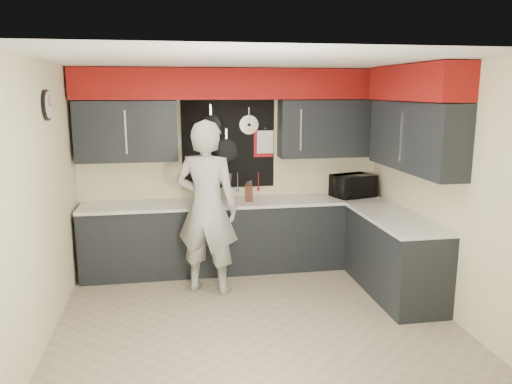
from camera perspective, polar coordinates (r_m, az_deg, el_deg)
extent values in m
plane|color=tan|center=(5.39, -0.21, -13.99)|extent=(4.00, 4.00, 0.00)
cube|color=#FAEAC1|center=(6.67, -2.74, 2.71)|extent=(4.00, 0.01, 2.60)
cube|color=black|center=(6.42, -14.55, 6.74)|extent=(1.24, 0.32, 0.75)
cube|color=black|center=(6.73, 8.34, 7.19)|extent=(1.34, 0.32, 0.75)
cube|color=maroon|center=(6.41, -2.63, 12.23)|extent=(3.94, 0.36, 0.38)
cube|color=black|center=(6.61, -3.18, 5.47)|extent=(1.22, 0.03, 1.15)
cylinder|color=black|center=(6.52, -5.19, 7.61)|extent=(0.26, 0.04, 0.26)
cylinder|color=black|center=(6.57, -3.40, 4.78)|extent=(0.30, 0.04, 0.30)
cylinder|color=black|center=(6.59, -5.61, 2.04)|extent=(0.27, 0.04, 0.27)
cylinder|color=silver|center=(6.59, -0.82, 7.70)|extent=(0.25, 0.02, 0.25)
cube|color=#A80C17|center=(6.66, 0.87, 5.49)|extent=(0.26, 0.01, 0.34)
cube|color=white|center=(6.65, 1.07, 5.74)|extent=(0.22, 0.01, 0.30)
cylinder|color=silver|center=(6.62, -6.98, 1.08)|extent=(0.01, 0.01, 0.20)
cylinder|color=silver|center=(6.64, -4.54, 1.16)|extent=(0.01, 0.01, 0.20)
cylinder|color=silver|center=(6.67, -2.12, 1.24)|extent=(0.01, 0.01, 0.20)
cylinder|color=silver|center=(6.71, 0.28, 1.31)|extent=(0.01, 0.01, 0.20)
cube|color=#FAEAC1|center=(5.65, 20.16, 0.41)|extent=(0.01, 3.50, 2.60)
cube|color=black|center=(5.76, 17.70, 6.06)|extent=(0.32, 1.70, 0.75)
cube|color=maroon|center=(5.73, 17.87, 11.79)|extent=(0.36, 1.70, 0.38)
cube|color=#FAEAC1|center=(5.04, -23.20, -1.09)|extent=(0.01, 3.50, 2.60)
cylinder|color=black|center=(5.32, -22.82, 9.14)|extent=(0.04, 0.30, 0.30)
cylinder|color=white|center=(5.32, -22.59, 9.15)|extent=(0.01, 0.26, 0.26)
cube|color=black|center=(6.57, -2.34, -5.11)|extent=(3.90, 0.60, 0.88)
cube|color=white|center=(6.44, -2.36, -1.23)|extent=(3.90, 0.63, 0.04)
cube|color=black|center=(6.02, 15.48, -7.09)|extent=(0.60, 1.60, 0.88)
cube|color=white|center=(5.89, 15.59, -2.86)|extent=(0.63, 1.60, 0.04)
cube|color=black|center=(6.45, -2.01, -9.09)|extent=(3.90, 0.06, 0.10)
imported|color=black|center=(6.79, 11.02, 0.70)|extent=(0.63, 0.51, 0.30)
cube|color=#372211|center=(6.39, -0.83, -0.15)|extent=(0.11, 0.11, 0.21)
cylinder|color=white|center=(6.49, -2.96, -0.22)|extent=(0.13, 0.13, 0.16)
cube|color=black|center=(6.38, -5.33, -1.05)|extent=(0.23, 0.27, 0.03)
cube|color=black|center=(6.43, -5.42, 0.60)|extent=(0.21, 0.10, 0.33)
cube|color=black|center=(6.32, -5.38, 1.73)|extent=(0.23, 0.27, 0.07)
cylinder|color=black|center=(6.34, -5.33, -0.27)|extent=(0.12, 0.12, 0.15)
imported|color=#AFAFAD|center=(5.72, -5.63, -1.83)|extent=(0.86, 0.73, 2.01)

